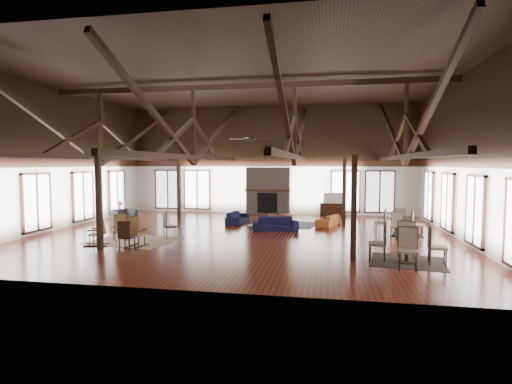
% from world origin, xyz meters
% --- Properties ---
extents(floor, '(16.00, 16.00, 0.00)m').
position_xyz_m(floor, '(0.00, 0.00, 0.00)').
color(floor, '#5D2713').
rests_on(floor, ground).
extents(ceiling, '(16.00, 14.00, 0.02)m').
position_xyz_m(ceiling, '(0.00, 0.00, 6.00)').
color(ceiling, black).
rests_on(ceiling, wall_back).
extents(wall_back, '(16.00, 0.02, 6.00)m').
position_xyz_m(wall_back, '(0.00, 7.00, 3.00)').
color(wall_back, white).
rests_on(wall_back, floor).
extents(wall_front, '(16.00, 0.02, 6.00)m').
position_xyz_m(wall_front, '(0.00, -7.00, 3.00)').
color(wall_front, white).
rests_on(wall_front, floor).
extents(wall_left, '(0.02, 14.00, 6.00)m').
position_xyz_m(wall_left, '(-8.00, 0.00, 3.00)').
color(wall_left, white).
rests_on(wall_left, floor).
extents(wall_right, '(0.02, 14.00, 6.00)m').
position_xyz_m(wall_right, '(8.00, 0.00, 3.00)').
color(wall_right, white).
rests_on(wall_right, floor).
extents(roof_truss, '(15.60, 14.07, 3.14)m').
position_xyz_m(roof_truss, '(0.00, 0.00, 4.03)').
color(roof_truss, black).
rests_on(roof_truss, wall_back).
extents(post_grid, '(8.16, 7.16, 3.05)m').
position_xyz_m(post_grid, '(0.00, 0.00, 1.52)').
color(post_grid, black).
rests_on(post_grid, floor).
extents(fireplace, '(2.50, 0.69, 2.60)m').
position_xyz_m(fireplace, '(0.00, 6.67, 1.29)').
color(fireplace, '#716456').
rests_on(fireplace, floor).
extents(ceiling_fan, '(1.60, 1.60, 0.75)m').
position_xyz_m(ceiling_fan, '(0.50, -1.00, 3.73)').
color(ceiling_fan, black).
rests_on(ceiling_fan, roof_truss).
extents(sofa_navy_front, '(2.01, 1.07, 0.56)m').
position_xyz_m(sofa_navy_front, '(1.12, 1.26, 0.28)').
color(sofa_navy_front, black).
rests_on(sofa_navy_front, floor).
extents(sofa_navy_left, '(1.81, 0.84, 0.51)m').
position_xyz_m(sofa_navy_left, '(-0.93, 3.09, 0.26)').
color(sofa_navy_left, black).
rests_on(sofa_navy_left, floor).
extents(sofa_orange, '(1.80, 1.16, 0.49)m').
position_xyz_m(sofa_orange, '(3.29, 3.05, 0.24)').
color(sofa_orange, '#AF5622').
rests_on(sofa_orange, floor).
extents(coffee_table, '(1.27, 0.89, 0.44)m').
position_xyz_m(coffee_table, '(1.13, 3.20, 0.38)').
color(coffee_table, '#5B2F1B').
rests_on(coffee_table, floor).
extents(vase, '(0.18, 0.18, 0.18)m').
position_xyz_m(vase, '(0.98, 3.14, 0.53)').
color(vase, '#B2B2B2').
rests_on(vase, coffee_table).
extents(armchair, '(1.31, 1.34, 0.66)m').
position_xyz_m(armchair, '(-6.10, 1.85, 0.33)').
color(armchair, '#333336').
rests_on(armchair, floor).
extents(side_table_lamp, '(0.42, 0.42, 1.08)m').
position_xyz_m(side_table_lamp, '(-6.53, 2.32, 0.41)').
color(side_table_lamp, black).
rests_on(side_table_lamp, floor).
extents(rocking_chair_a, '(0.78, 0.85, 0.98)m').
position_xyz_m(rocking_chair_a, '(-4.20, -1.89, 0.46)').
color(rocking_chair_a, olive).
rests_on(rocking_chair_a, floor).
extents(rocking_chair_b, '(0.52, 0.85, 1.04)m').
position_xyz_m(rocking_chair_b, '(-3.07, -2.93, 0.49)').
color(rocking_chair_b, olive).
rests_on(rocking_chair_b, floor).
extents(rocking_chair_c, '(0.86, 0.59, 1.01)m').
position_xyz_m(rocking_chair_c, '(-4.41, -2.88, 0.47)').
color(rocking_chair_c, olive).
rests_on(rocking_chair_c, floor).
extents(side_chair_a, '(0.59, 0.59, 1.00)m').
position_xyz_m(side_chair_a, '(-2.60, -1.31, 0.58)').
color(side_chair_a, black).
rests_on(side_chair_a, floor).
extents(side_chair_b, '(0.42, 0.42, 1.00)m').
position_xyz_m(side_chair_b, '(-3.02, -3.65, 0.58)').
color(side_chair_b, black).
rests_on(side_chair_b, floor).
extents(cafe_table_near, '(2.14, 2.14, 1.10)m').
position_xyz_m(cafe_table_near, '(5.47, -3.52, 0.55)').
color(cafe_table_near, black).
rests_on(cafe_table_near, floor).
extents(cafe_table_far, '(1.89, 1.89, 0.96)m').
position_xyz_m(cafe_table_far, '(6.02, 1.13, 0.48)').
color(cafe_table_far, black).
rests_on(cafe_table_far, floor).
extents(cup_near, '(0.15, 0.15, 0.10)m').
position_xyz_m(cup_near, '(5.39, -3.47, 0.84)').
color(cup_near, '#B2B2B2').
rests_on(cup_near, cafe_table_near).
extents(cup_far, '(0.16, 0.16, 0.10)m').
position_xyz_m(cup_far, '(5.98, 1.11, 0.74)').
color(cup_far, '#B2B2B2').
rests_on(cup_far, cafe_table_far).
extents(tv_console, '(1.32, 0.49, 0.66)m').
position_xyz_m(tv_console, '(3.52, 6.75, 0.33)').
color(tv_console, black).
rests_on(tv_console, floor).
extents(television, '(1.01, 0.24, 0.58)m').
position_xyz_m(television, '(3.54, 6.75, 0.95)').
color(television, '#B2B2B2').
rests_on(television, tv_console).
extents(rug_tan, '(3.19, 2.69, 0.01)m').
position_xyz_m(rug_tan, '(-3.64, -1.93, 0.01)').
color(rug_tan, tan).
rests_on(rug_tan, floor).
extents(rug_navy, '(3.27, 2.67, 0.01)m').
position_xyz_m(rug_navy, '(1.26, 3.08, 0.01)').
color(rug_navy, '#1C234F').
rests_on(rug_navy, floor).
extents(rug_dark, '(2.27, 2.12, 0.01)m').
position_xyz_m(rug_dark, '(5.53, -3.40, 0.01)').
color(rug_dark, black).
rests_on(rug_dark, floor).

